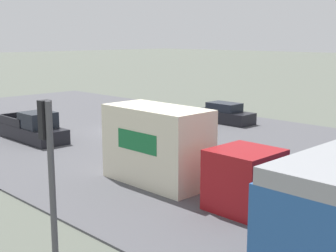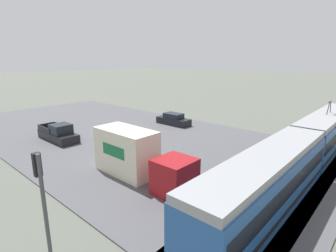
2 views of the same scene
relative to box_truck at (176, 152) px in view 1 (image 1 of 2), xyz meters
The scene contains 6 objects.
ground_plane 12.46m from the box_truck, 118.86° to the right, with size 320.00×320.00×0.00m, color #565B51.
road_surface 12.46m from the box_truck, 118.86° to the right, with size 22.67×45.74×0.08m.
box_truck is the anchor object (origin of this frame).
pickup_truck 12.69m from the box_truck, 91.68° to the right, with size 1.94×5.44×1.82m.
sedan_car_0 15.86m from the box_truck, 148.74° to the right, with size 1.79×4.57×1.47m.
traffic_light_pole 8.70m from the box_truck, 23.24° to the left, with size 0.28×0.47×4.87m.
Camera 1 is at (19.52, 24.08, 6.37)m, focal length 50.00 mm.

